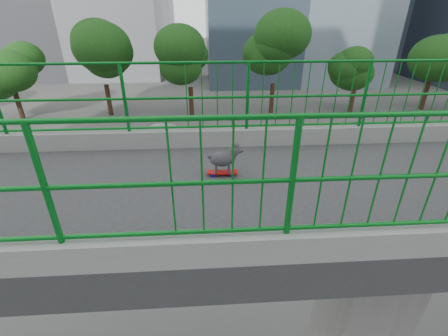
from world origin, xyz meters
TOP-DOWN VIEW (x-y plane):
  - road at (-13.00, 0.00)m, footprint 18.00×90.00m
  - footbridge at (0.00, 0.00)m, footprint 3.00×24.00m
  - railing at (0.00, 0.00)m, footprint 3.00×24.00m
  - street_trees at (-26.03, 1.06)m, footprint 5.30×60.40m
  - skateboard at (-0.28, -2.49)m, footprint 0.15×0.44m
  - poodle at (-0.28, -2.46)m, footprint 0.23×0.50m
  - car_3 at (-15.60, -1.11)m, footprint 1.83×4.51m
  - car_4 at (-18.80, -5.64)m, footprint 1.83×4.55m
  - car_7 at (-12.40, 6.65)m, footprint 2.10×5.16m

SIDE VIEW (x-z plane):
  - road at x=-13.00m, z-range 0.00..0.02m
  - car_3 at x=-15.60m, z-range 0.00..1.31m
  - car_7 at x=-12.40m, z-range 0.00..1.50m
  - car_4 at x=-18.80m, z-range 0.00..1.55m
  - street_trees at x=-26.03m, z-range 1.09..8.35m
  - footbridge at x=0.00m, z-range 1.72..8.72m
  - skateboard at x=-0.28m, z-range 7.01..7.07m
  - railing at x=0.00m, z-range 6.50..7.92m
  - poodle at x=-0.28m, z-range 7.07..7.49m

